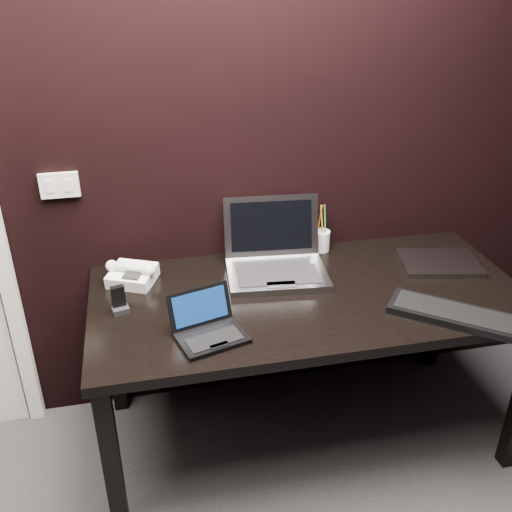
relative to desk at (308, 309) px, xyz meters
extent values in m
plane|color=black|center=(-0.30, 0.40, 0.64)|extent=(4.00, 0.00, 4.00)
cube|color=silver|center=(-0.92, 0.39, 0.46)|extent=(0.15, 0.02, 0.10)
cube|color=silver|center=(-0.95, 0.38, 0.46)|extent=(0.03, 0.01, 0.05)
cube|color=silver|center=(-0.88, 0.38, 0.46)|extent=(0.03, 0.01, 0.05)
cube|color=black|center=(0.00, 0.00, 0.06)|extent=(1.70, 0.80, 0.04)
cube|color=black|center=(-0.80, -0.35, -0.31)|extent=(0.06, 0.06, 0.70)
cube|color=black|center=(-0.80, 0.35, -0.31)|extent=(0.06, 0.06, 0.70)
cube|color=black|center=(0.80, 0.35, -0.31)|extent=(0.06, 0.06, 0.70)
cube|color=black|center=(-0.42, -0.23, 0.09)|extent=(0.26, 0.22, 0.02)
cube|color=black|center=(-0.41, -0.25, 0.10)|extent=(0.20, 0.14, 0.00)
cube|color=black|center=(-0.40, -0.29, 0.10)|extent=(0.07, 0.04, 0.00)
cube|color=black|center=(-0.45, -0.14, 0.16)|extent=(0.23, 0.11, 0.13)
cube|color=#0A224F|center=(-0.45, -0.14, 0.16)|extent=(0.20, 0.09, 0.11)
cube|color=#929297|center=(-0.09, 0.14, 0.09)|extent=(0.43, 0.33, 0.03)
cube|color=black|center=(-0.10, 0.11, 0.11)|extent=(0.35, 0.19, 0.00)
cube|color=#9C9DA2|center=(-0.10, 0.03, 0.11)|extent=(0.12, 0.06, 0.00)
cube|color=#939298|center=(-0.08, 0.32, 0.23)|extent=(0.41, 0.12, 0.25)
cube|color=black|center=(-0.08, 0.32, 0.23)|extent=(0.35, 0.09, 0.21)
cube|color=black|center=(0.47, -0.28, 0.09)|extent=(0.47, 0.42, 0.03)
cube|color=black|center=(0.47, -0.28, 0.11)|extent=(0.42, 0.37, 0.00)
cube|color=gray|center=(0.61, 0.10, 0.09)|extent=(0.37, 0.30, 0.02)
cube|color=white|center=(-0.68, 0.23, 0.11)|extent=(0.22, 0.22, 0.07)
cylinder|color=silver|center=(-0.68, 0.22, 0.15)|extent=(0.16, 0.10, 0.03)
sphere|color=white|center=(-0.75, 0.25, 0.15)|extent=(0.06, 0.06, 0.05)
sphere|color=white|center=(-0.61, 0.18, 0.15)|extent=(0.06, 0.06, 0.05)
cube|color=black|center=(-0.68, 0.18, 0.14)|extent=(0.08, 0.07, 0.01)
cube|color=black|center=(-0.73, 0.03, 0.13)|extent=(0.05, 0.03, 0.10)
cube|color=black|center=(-0.73, 0.01, 0.09)|extent=(0.07, 0.06, 0.02)
cylinder|color=white|center=(0.16, 0.35, 0.12)|extent=(0.08, 0.08, 0.09)
cylinder|color=orange|center=(0.15, 0.35, 0.23)|extent=(0.02, 0.03, 0.14)
cylinder|color=#23813E|center=(0.17, 0.34, 0.23)|extent=(0.01, 0.02, 0.14)
cylinder|color=black|center=(0.17, 0.36, 0.23)|extent=(0.01, 0.01, 0.14)
cylinder|color=orange|center=(0.15, 0.34, 0.23)|extent=(0.02, 0.03, 0.14)
camera|label=1|loc=(-0.61, -1.84, 1.25)|focal=40.00mm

